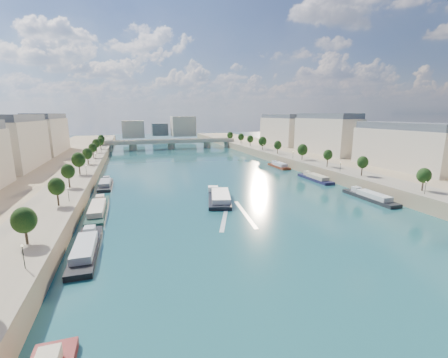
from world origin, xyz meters
TOP-DOWN VIEW (x-y plane):
  - ground at (0.00, 100.00)m, footprint 700.00×700.00m
  - quay_left at (-72.00, 100.00)m, footprint 44.00×520.00m
  - quay_right at (72.00, 100.00)m, footprint 44.00×520.00m
  - pave_left at (-57.00, 100.00)m, footprint 14.00×520.00m
  - pave_right at (57.00, 100.00)m, footprint 14.00×520.00m
  - trees_left at (-55.00, 102.00)m, footprint 4.80×268.80m
  - trees_right at (55.00, 110.00)m, footprint 4.80×268.80m
  - lamps_left at (-52.50, 90.00)m, footprint 0.36×200.36m
  - lamps_right at (52.50, 105.00)m, footprint 0.36×200.36m
  - buildings_right at (85.00, 112.00)m, footprint 16.00×226.00m
  - skyline at (3.19, 319.52)m, footprint 79.00×42.00m
  - bridge at (0.00, 239.47)m, footprint 112.00×12.00m
  - tour_barge at (-5.77, 75.35)m, footprint 13.61×26.74m
  - wake at (-5.77, 58.69)m, footprint 14.08×25.93m
  - moored_barges_left at (-45.50, 41.88)m, footprint 5.00×157.63m
  - moored_barges_right at (45.50, 63.68)m, footprint 5.00×158.39m

SIDE VIEW (x-z plane):
  - ground at x=0.00m, z-range 0.00..0.00m
  - wake at x=-5.77m, z-range 0.00..0.04m
  - moored_barges_right at x=45.50m, z-range -0.96..2.64m
  - moored_barges_left at x=-45.50m, z-range -0.96..2.64m
  - tour_barge at x=-5.77m, z-range -0.89..2.75m
  - quay_left at x=-72.00m, z-range 0.00..5.00m
  - quay_right at x=72.00m, z-range 0.00..5.00m
  - pave_left at x=-57.00m, z-range 5.00..5.10m
  - pave_right at x=57.00m, z-range 5.00..5.10m
  - bridge at x=0.00m, z-range 1.01..9.16m
  - lamps_left at x=-52.50m, z-range 5.64..9.92m
  - lamps_right at x=52.50m, z-range 5.64..9.92m
  - trees_left at x=-55.00m, z-range 6.35..14.61m
  - trees_right at x=55.00m, z-range 6.35..14.61m
  - skyline at x=3.19m, z-range 3.66..25.66m
  - buildings_right at x=85.00m, z-range 4.85..28.05m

